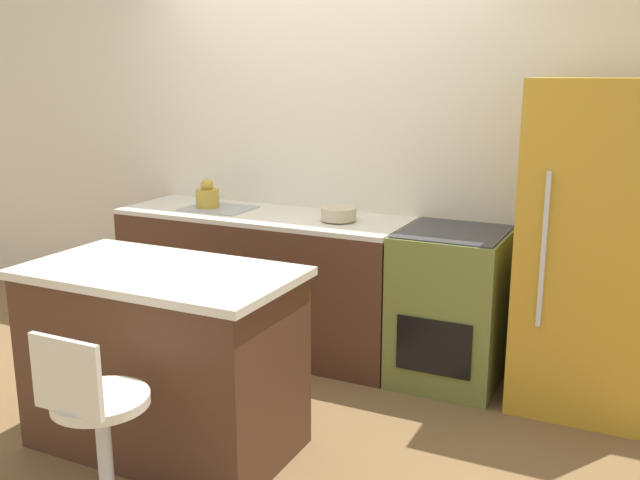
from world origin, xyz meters
TOP-DOWN VIEW (x-y plane):
  - ground_plane at (0.00, 0.00)m, footprint 14.00×14.00m
  - wall_back at (0.00, 0.69)m, footprint 8.00×0.06m
  - back_counter at (-0.29, 0.34)m, footprint 1.93×0.64m
  - kitchen_island at (-0.05, -1.03)m, footprint 1.31×0.72m
  - oven_range at (0.99, 0.34)m, footprint 0.61×0.65m
  - refrigerator at (1.73, 0.34)m, footprint 0.69×0.66m
  - stool_chair at (0.16, -1.69)m, footprint 0.38×0.38m
  - kettle at (-0.70, 0.33)m, footprint 0.16×0.16m
  - mixing_bowl at (0.27, 0.33)m, footprint 0.22×0.22m

SIDE VIEW (x-z plane):
  - ground_plane at x=0.00m, z-range 0.00..0.00m
  - stool_chair at x=0.16m, z-range -0.01..0.86m
  - back_counter at x=-0.29m, z-range 0.00..0.91m
  - kitchen_island at x=-0.05m, z-range 0.00..0.91m
  - oven_range at x=0.99m, z-range 0.00..0.91m
  - refrigerator at x=1.73m, z-range 0.00..1.78m
  - mixing_bowl at x=0.27m, z-range 0.91..0.99m
  - kettle at x=-0.70m, z-range 0.89..1.09m
  - wall_back at x=0.00m, z-range 0.00..2.60m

